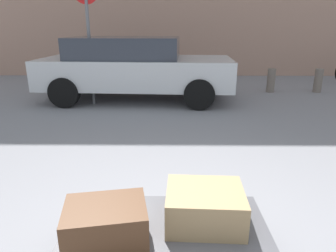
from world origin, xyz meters
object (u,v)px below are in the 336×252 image
at_px(luggage_cart, 166,240).
at_px(suitcase_brown_center, 106,224).
at_px(suitcase_tan_rear_right, 205,206).
at_px(parked_car, 134,67).
at_px(no_parking_sign, 88,30).
at_px(bollard_kerb_near, 271,81).
at_px(bollard_kerb_mid, 318,81).

distance_m(luggage_cart, suitcase_brown_center, 0.44).
xyz_separation_m(suitcase_tan_rear_right, parked_car, (-1.09, 5.24, 0.30)).
distance_m(suitcase_tan_rear_right, no_parking_sign, 5.31).
height_order(luggage_cart, suitcase_brown_center, suitcase_brown_center).
bearing_deg(suitcase_brown_center, parked_car, 84.43).
relative_size(luggage_cart, no_parking_sign, 0.54).
relative_size(bollard_kerb_near, no_parking_sign, 0.24).
bearing_deg(bollard_kerb_near, no_parking_sign, -163.46).
relative_size(luggage_cart, bollard_kerb_near, 2.28).
distance_m(suitcase_tan_rear_right, parked_car, 5.36).
bearing_deg(no_parking_sign, luggage_cart, -70.92).
distance_m(suitcase_brown_center, parked_car, 5.49).
bearing_deg(luggage_cart, suitcase_brown_center, -163.88).
height_order(suitcase_tan_rear_right, suitcase_brown_center, suitcase_brown_center).
height_order(suitcase_tan_rear_right, bollard_kerb_near, bollard_kerb_near).
bearing_deg(bollard_kerb_near, suitcase_brown_center, -115.49).
height_order(luggage_cart, parked_car, parked_car).
bearing_deg(no_parking_sign, suitcase_tan_rear_right, -67.76).
height_order(luggage_cart, bollard_kerb_near, bollard_kerb_near).
relative_size(suitcase_brown_center, no_parking_sign, 0.19).
bearing_deg(suitcase_tan_rear_right, parked_car, 104.44).
height_order(suitcase_brown_center, bollard_kerb_near, bollard_kerb_near).
height_order(bollard_kerb_near, no_parking_sign, no_parking_sign).
relative_size(parked_car, bollard_kerb_near, 7.20).
bearing_deg(suitcase_brown_center, bollard_kerb_near, 54.20).
xyz_separation_m(suitcase_brown_center, no_parking_sign, (-1.33, 5.02, 1.11)).
distance_m(bollard_kerb_near, no_parking_sign, 4.70).
xyz_separation_m(luggage_cart, parked_car, (-0.83, 5.35, 0.49)).
bearing_deg(suitcase_tan_rear_right, no_parking_sign, 114.92).
xyz_separation_m(suitcase_brown_center, bollard_kerb_mid, (4.23, 6.31, -0.17)).
bearing_deg(bollard_kerb_near, parked_car, -166.18).
relative_size(suitcase_tan_rear_right, bollard_kerb_mid, 0.86).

